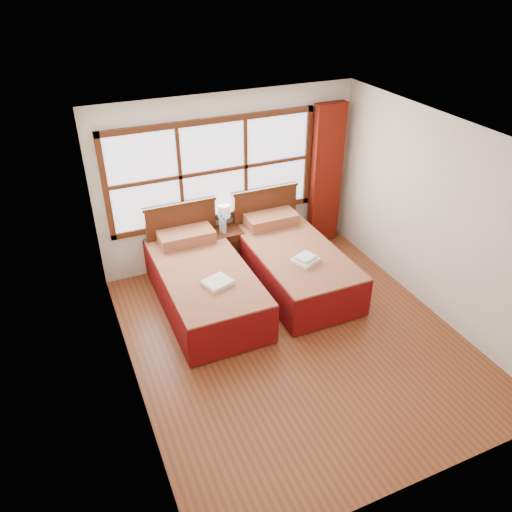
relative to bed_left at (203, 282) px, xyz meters
name	(u,v)px	position (x,y,z in m)	size (l,w,h in m)	color
floor	(295,339)	(0.81, -1.20, -0.34)	(4.50, 4.50, 0.00)	brown
ceiling	(305,141)	(0.81, -1.20, 2.26)	(4.50, 4.50, 0.00)	white
wall_back	(229,180)	(0.81, 1.05, 0.96)	(4.00, 4.00, 0.00)	silver
wall_left	(123,293)	(-1.19, -1.20, 0.96)	(4.50, 4.50, 0.00)	silver
wall_right	(438,219)	(2.81, -1.20, 0.96)	(4.50, 4.50, 0.00)	silver
window	(213,171)	(0.56, 1.02, 1.16)	(3.16, 0.06, 1.56)	white
curtain	(326,175)	(2.41, 0.91, 0.83)	(0.50, 0.16, 2.30)	maroon
bed_left	(203,282)	(0.00, 0.00, 0.00)	(1.16, 2.25, 1.13)	#3C200C
bed_right	(292,261)	(1.36, 0.00, 0.00)	(1.16, 2.24, 1.13)	#3C200C
nightstand	(226,248)	(0.64, 0.80, -0.04)	(0.46, 0.46, 0.62)	#4A2110
towels_left	(217,282)	(0.05, -0.48, 0.29)	(0.41, 0.38, 0.05)	white
towels_right	(305,259)	(1.33, -0.46, 0.30)	(0.41, 0.39, 0.10)	white
lamp	(224,212)	(0.66, 0.91, 0.53)	(0.19, 0.19, 0.37)	#B48A39
bottle_near	(224,226)	(0.59, 0.74, 0.39)	(0.07, 0.07, 0.25)	#A3BED2
bottle_far	(221,224)	(0.57, 0.79, 0.40)	(0.07, 0.07, 0.28)	#A3BED2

